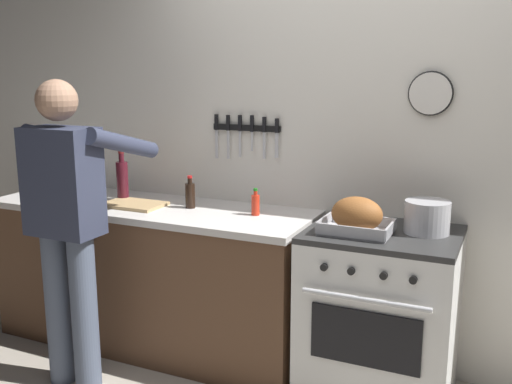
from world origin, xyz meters
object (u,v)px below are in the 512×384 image
Objects in this scene: person_cook at (68,216)px; bottle_soy_sauce at (190,195)px; stock_pot at (427,217)px; bottle_hot_sauce at (255,204)px; stove at (379,314)px; roasting_pan at (357,217)px; bottle_wine_red at (122,180)px; cutting_board at (134,204)px.

person_cook is 0.72m from bottle_soy_sauce.
stock_pot is at bearing -72.27° from person_cook.
stock_pot reaches higher than bottle_hot_sauce.
stove is at bearing -1.83° from bottle_soy_sauce.
person_cook is at bearing -121.67° from bottle_soy_sauce.
bottle_soy_sauce reaches higher than roasting_pan.
bottle_wine_red reaches higher than stock_pot.
person_cook reaches higher than bottle_hot_sauce.
person_cook is 1.01m from bottle_hot_sauce.
stove is 1.72m from person_cook.
stock_pot is 1.70m from cutting_board.
person_cook is at bearing -161.17° from roasting_pan.
roasting_pan reaches higher than cutting_board.
roasting_pan is 1.81× the size of bottle_soy_sauce.
roasting_pan is at bearing -153.76° from stock_pot.
bottle_soy_sauce is (-0.42, -0.00, 0.02)m from bottle_hot_sauce.
person_cook reaches higher than roasting_pan.
stove is 4.00× the size of stock_pot.
bottle_wine_red is (-0.92, 0.00, 0.07)m from bottle_hot_sauce.
stove is at bearing -1.48° from bottle_wine_red.
roasting_pan is at bearing -7.11° from bottle_soy_sauce.
stove is at bearing -3.01° from bottle_hot_sauce.
stock_pot is at bearing 17.66° from stove.
cutting_board is at bearing -175.68° from stock_pot.
roasting_pan is at bearing -1.21° from cutting_board.
roasting_pan is at bearing -5.04° from bottle_wine_red.
cutting_board is at bearing -33.81° from bottle_wine_red.
cutting_board is 0.36m from bottle_soy_sauce.
bottle_soy_sauce is at bearing -0.64° from bottle_wine_red.
stock_pot is at bearing 4.32° from cutting_board.
person_cook reaches higher than bottle_wine_red.
stock_pot is at bearing 1.57° from bottle_hot_sauce.
roasting_pan is 0.98× the size of cutting_board.
bottle_wine_red is at bearing 178.52° from stove.
bottle_hot_sauce is 0.50× the size of bottle_wine_red.
roasting_pan is at bearing -73.69° from person_cook.
stock_pot is 1.85m from bottle_wine_red.
bottle_soy_sauce is (-1.36, -0.03, -0.00)m from stock_pot.
roasting_pan is 1.13× the size of bottle_wine_red.
bottle_soy_sauce reaches higher than bottle_hot_sauce.
stock_pot is (0.20, 0.06, 0.53)m from stove.
bottle_soy_sauce is 0.50m from bottle_wine_red.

